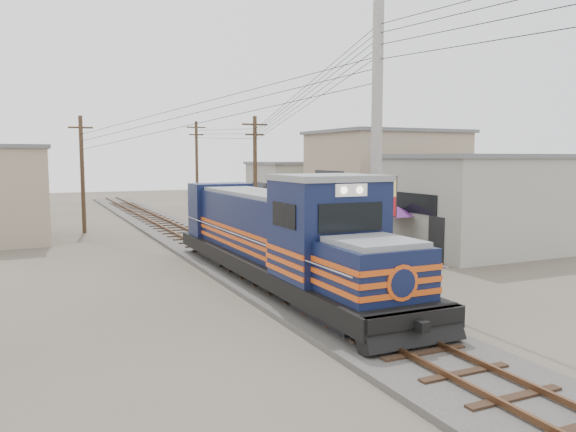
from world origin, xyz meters
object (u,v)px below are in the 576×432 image
billboard (368,199)px  vendor (388,236)px  locomotive (278,238)px  market_umbrella (392,210)px

billboard → vendor: size_ratio=2.07×
locomotive → billboard: bearing=23.6°
market_umbrella → vendor: market_umbrella is taller
billboard → market_umbrella: size_ratio=1.30×
billboard → vendor: (1.97, 1.34, -1.88)m
locomotive → market_umbrella: locomotive is taller
vendor → billboard: bearing=33.0°
locomotive → billboard: (5.19, 2.27, 1.07)m
billboard → vendor: bearing=58.8°
locomotive → vendor: locomotive is taller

